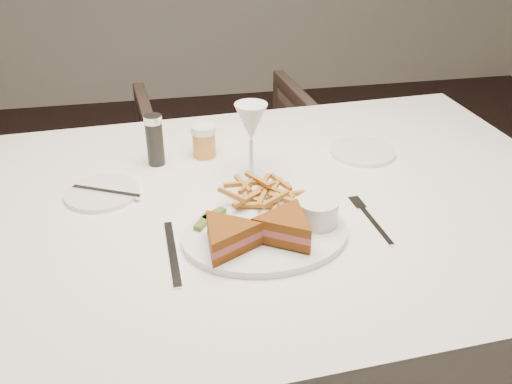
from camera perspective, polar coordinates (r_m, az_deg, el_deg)
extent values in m
cube|color=white|center=(1.44, -0.39, -13.81)|extent=(1.52, 1.06, 0.75)
imported|color=#46322B|center=(2.29, -2.73, 3.07)|extent=(0.70, 0.66, 0.67)
ellipsoid|color=white|center=(1.09, 0.94, -4.30)|extent=(0.33, 0.27, 0.01)
cube|color=silver|center=(1.06, -8.35, -6.05)|extent=(0.02, 0.21, 0.00)
cylinder|color=white|center=(1.27, -15.15, -0.06)|extent=(0.16, 0.16, 0.01)
cylinder|color=white|center=(1.43, 10.61, 3.99)|extent=(0.16, 0.16, 0.01)
cylinder|color=black|center=(1.35, -10.09, 5.12)|extent=(0.04, 0.04, 0.12)
cylinder|color=#C97F30|center=(1.39, -5.23, 5.10)|extent=(0.06, 0.06, 0.08)
cube|color=#486222|center=(1.13, -4.22, -2.28)|extent=(0.05, 0.05, 0.01)
cube|color=#486222|center=(1.11, -5.31, -2.98)|extent=(0.04, 0.06, 0.01)
cylinder|color=white|center=(1.10, 6.17, -1.99)|extent=(0.08, 0.08, 0.05)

